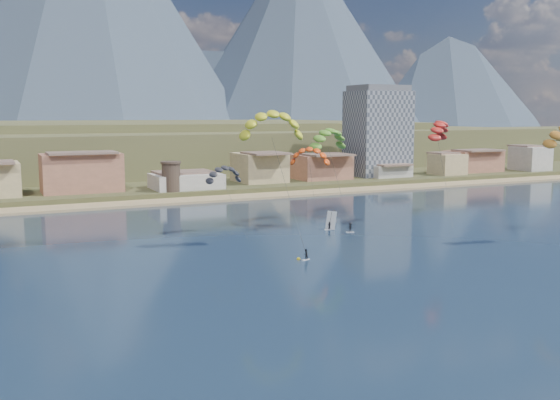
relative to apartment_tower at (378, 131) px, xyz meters
name	(u,v)px	position (x,y,z in m)	size (l,w,h in m)	color
ground	(395,314)	(-85.00, -128.00, -17.82)	(2400.00, 2400.00, 0.00)	black
beach	(162,202)	(-85.00, -22.00, -17.57)	(2200.00, 12.00, 0.90)	tan
land	(31,140)	(-85.00, 432.00, -17.82)	(2200.00, 900.00, 4.00)	brown
foothills	(136,146)	(-62.61, 104.47, -8.74)	(940.00, 210.00, 18.00)	brown
apartment_tower	(378,131)	(0.00, 0.00, 0.00)	(20.00, 16.00, 32.00)	gray
watchtower	(171,176)	(-80.00, -14.00, -11.45)	(5.82, 5.82, 8.60)	#47382D
kitesurfer_yellow	(272,121)	(-82.53, -87.63, 4.96)	(12.64, 14.42, 26.06)	silver
kitesurfer_green	(329,136)	(-59.04, -66.90, 1.23)	(11.67, 18.36, 23.40)	silver
distant_kite_dark	(224,172)	(-85.23, -70.68, -5.21)	(8.35, 6.14, 15.61)	#262626
distant_kite_orange	(310,153)	(-66.04, -71.11, -2.03)	(9.27, 7.87, 18.74)	#262626
distant_kite_red	(438,127)	(-39.54, -80.22, 3.29)	(9.78, 9.10, 23.96)	#262626
windsurfer	(330,224)	(-63.78, -76.09, -16.59)	(2.25, 2.46, 3.86)	silver
buoy	(298,259)	(-82.30, -97.47, -17.71)	(0.63, 0.63, 0.63)	gold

